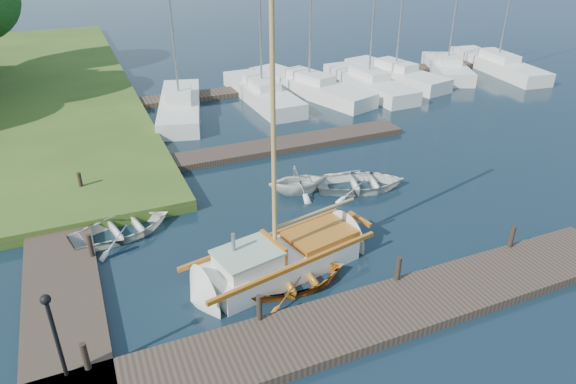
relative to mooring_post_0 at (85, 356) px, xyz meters
name	(u,v)px	position (x,y,z in m)	size (l,w,h in m)	color
ground	(288,220)	(7.50, 5.00, -0.70)	(160.00, 160.00, 0.00)	black
near_dock	(372,316)	(7.50, -1.00, -0.55)	(18.00, 2.20, 0.30)	#31241D
left_dock	(59,236)	(-0.50, 7.00, -0.55)	(2.20, 18.00, 0.30)	#31241D
far_dock	(273,147)	(9.50, 11.50, -0.55)	(14.00, 1.60, 0.30)	#31241D
pontoon	(329,80)	(17.50, 21.00, -0.55)	(30.00, 1.60, 0.30)	#31241D
mooring_post_0	(85,356)	(0.00, 0.00, 0.00)	(0.16, 0.16, 0.80)	black
mooring_post_1	(259,307)	(4.50, 0.00, 0.00)	(0.16, 0.16, 0.80)	black
mooring_post_2	(398,268)	(9.00, 0.00, 0.00)	(0.16, 0.16, 0.80)	black
mooring_post_3	(512,236)	(13.50, 0.00, 0.00)	(0.16, 0.16, 0.80)	black
mooring_post_4	(90,245)	(0.50, 5.00, 0.00)	(0.16, 0.16, 0.80)	black
mooring_post_5	(80,182)	(0.50, 10.00, 0.00)	(0.16, 0.16, 0.80)	black
lamp_post	(53,325)	(-0.50, 0.00, 1.17)	(0.24, 0.24, 2.44)	black
sailboat	(285,259)	(6.20, 2.25, -0.36)	(7.40, 3.40, 9.83)	silver
dinghy	(293,275)	(6.11, 1.35, -0.34)	(2.51, 3.52, 0.73)	#913D0C
tender_a	(122,226)	(1.62, 6.39, -0.33)	(2.55, 3.57, 0.74)	silver
tender_b	(298,179)	(8.75, 6.86, -0.05)	(2.14, 2.48, 1.31)	silver
tender_c	(360,181)	(11.30, 6.14, -0.31)	(2.69, 3.77, 0.78)	silver
marina_boat_0	(180,105)	(6.46, 18.47, -0.14)	(4.20, 8.65, 9.81)	silver
marina_boat_2	(262,92)	(11.74, 19.01, -0.14)	(2.39, 8.71, 10.61)	silver
marina_boat_3	(309,85)	(15.09, 19.20, -0.12)	(5.10, 10.13, 12.74)	silver
marina_boat_4	(369,82)	(19.03, 18.31, -0.13)	(2.43, 8.58, 10.96)	silver
marina_boat_5	(395,73)	(21.87, 19.43, -0.12)	(3.86, 8.61, 11.75)	silver
marina_boat_6	(447,67)	(26.31, 19.37, -0.14)	(4.81, 7.17, 9.26)	silver
marina_boat_7	(497,64)	(30.42, 18.71, -0.14)	(3.38, 9.64, 10.81)	silver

